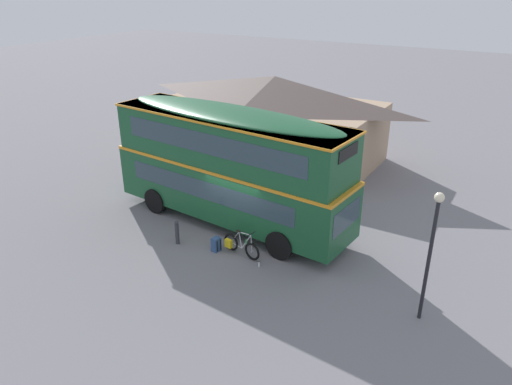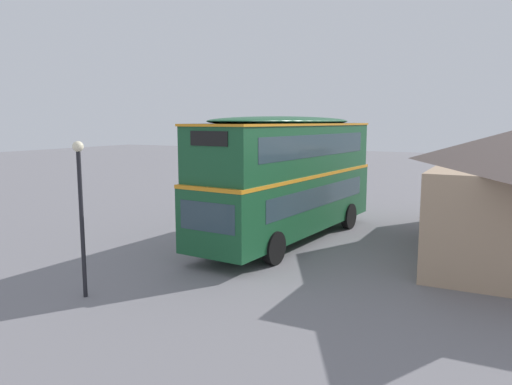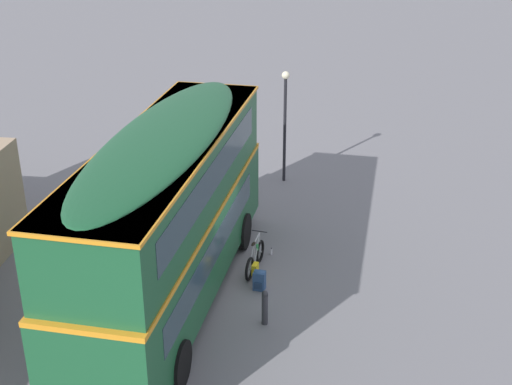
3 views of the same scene
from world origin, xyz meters
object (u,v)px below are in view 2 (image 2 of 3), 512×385
at_px(water_bottle_clear_plastic, 200,246).
at_px(kerb_bollard, 242,218).
at_px(backpack_on_ground, 230,231).
at_px(street_lamp, 81,201).
at_px(double_decker_bus, 290,173).
at_px(touring_bicycle, 223,234).

bearing_deg(water_bottle_clear_plastic, kerb_bollard, -177.03).
relative_size(backpack_on_ground, street_lamp, 0.14).
height_order(double_decker_bus, touring_bicycle, double_decker_bus).
bearing_deg(kerb_bollard, touring_bicycle, 12.43).
xyz_separation_m(double_decker_bus, touring_bicycle, (1.70, -1.99, -2.27)).
height_order(backpack_on_ground, kerb_bollard, kerb_bollard).
bearing_deg(street_lamp, touring_bicycle, 177.53).
bearing_deg(backpack_on_ground, touring_bicycle, 14.25).
height_order(touring_bicycle, kerb_bollard, touring_bicycle).
xyz_separation_m(water_bottle_clear_plastic, street_lamp, (5.53, 0.08, 2.48)).
distance_m(backpack_on_ground, kerb_bollard, 1.62).
relative_size(touring_bicycle, street_lamp, 0.41).
bearing_deg(backpack_on_ground, double_decker_bus, 109.82).
bearing_deg(backpack_on_ground, water_bottle_clear_plastic, -4.05).
distance_m(street_lamp, kerb_bollard, 9.28).
bearing_deg(kerb_bollard, water_bottle_clear_plastic, 2.97).
distance_m(touring_bicycle, backpack_on_ground, 0.93).
bearing_deg(touring_bicycle, water_bottle_clear_plastic, -19.56).
bearing_deg(touring_bicycle, street_lamp, -2.47).
distance_m(double_decker_bus, touring_bicycle, 3.46).
distance_m(double_decker_bus, kerb_bollard, 3.41).
relative_size(backpack_on_ground, kerb_bollard, 0.61).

